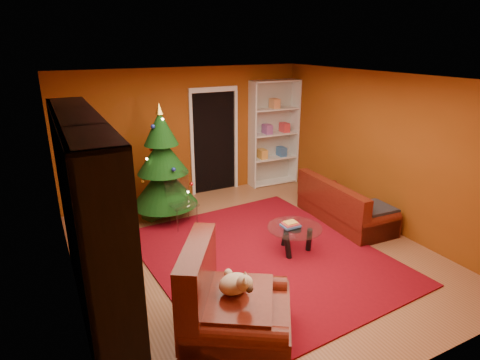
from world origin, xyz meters
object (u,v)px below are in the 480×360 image
gift_box_green (152,212)px  sofa (346,201)px  armchair (239,305)px  white_bookshelf (274,134)px  acrylic_chair (182,204)px  christmas_tree (163,164)px  gift_box_red (152,199)px  media_unit (90,219)px  dog (234,284)px  coffee_table (294,239)px  rug (264,256)px

gift_box_green → sofa: (3.04, -1.69, 0.26)m
armchair → white_bookshelf: bearing=-3.0°
acrylic_chair → christmas_tree: bearing=100.8°
gift_box_green → gift_box_red: (0.19, 0.67, -0.02)m
media_unit → dog: (1.20, -1.23, -0.48)m
armchair → coffee_table: 2.13m
christmas_tree → sofa: 3.30m
media_unit → coffee_table: (2.85, 0.04, -0.95)m
acrylic_chair → dog: bearing=-103.1°
christmas_tree → armchair: 3.55m
dog → acrylic_chair: size_ratio=0.46×
media_unit → acrylic_chair: media_unit is taller
white_bookshelf → armchair: (-3.01, -4.20, -0.68)m
rug → gift_box_red: size_ratio=17.57×
acrylic_chair → gift_box_red: bearing=94.9°
gift_box_red → sofa: 3.71m
coffee_table → acrylic_chair: bearing=126.6°
coffee_table → gift_box_red: bearing=116.1°
rug → christmas_tree: size_ratio=1.78×
christmas_tree → gift_box_red: bearing=94.7°
white_bookshelf → sofa: white_bookshelf is taller
christmas_tree → white_bookshelf: bearing=14.4°
christmas_tree → gift_box_red: size_ratio=9.87×
sofa → christmas_tree: bearing=62.4°
white_bookshelf → sofa: 2.46m
rug → armchair: 1.89m
acrylic_chair → white_bookshelf: bearing=21.2°
coffee_table → acrylic_chair: acrylic_chair is taller
media_unit → armchair: bearing=-46.5°
christmas_tree → sofa: bearing=-30.5°
rug → acrylic_chair: (-0.72, 1.54, 0.42)m
gift_box_green → dog: (-0.05, -3.47, 0.56)m
gift_box_green → sofa: 3.49m
white_bookshelf → coffee_table: white_bookshelf is taller
sofa → coffee_table: 1.54m
gift_box_red → coffee_table: 3.20m
dog → sofa: dog is taller
media_unit → gift_box_green: media_unit is taller
white_bookshelf → gift_box_green: bearing=-165.6°
armchair → acrylic_chair: size_ratio=1.37×
white_bookshelf → armchair: 5.21m
christmas_tree → gift_box_green: (-0.25, 0.05, -0.89)m
gift_box_red → dog: bearing=-93.4°
gift_box_red → white_bookshelf: size_ratio=0.09×
media_unit → gift_box_green: bearing=61.3°
christmas_tree → coffee_table: christmas_tree is taller
coffee_table → acrylic_chair: 2.03m
coffee_table → acrylic_chair: (-1.20, 1.62, 0.21)m
gift_box_red → acrylic_chair: (0.20, -1.25, 0.32)m
white_bookshelf → armchair: size_ratio=1.99×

